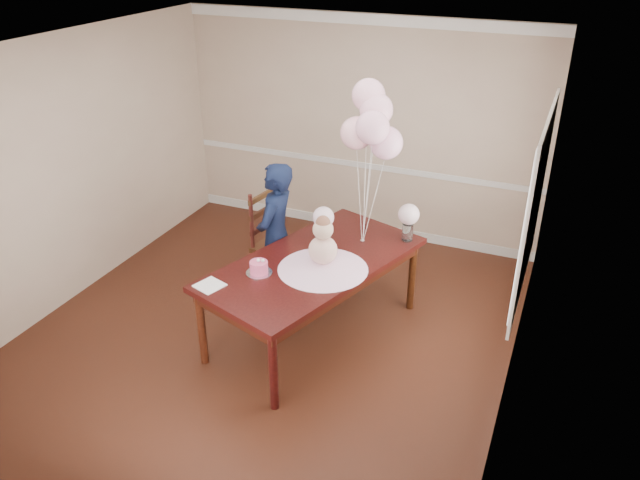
{
  "coord_description": "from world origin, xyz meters",
  "views": [
    {
      "loc": [
        2.42,
        -4.45,
        3.64
      ],
      "look_at": [
        0.47,
        0.15,
        1.05
      ],
      "focal_mm": 35.0,
      "sensor_mm": 36.0,
      "label": 1
    }
  ],
  "objects_px": {
    "dining_chair_seat": "(281,247)",
    "woman": "(276,236)",
    "dining_table_top": "(314,264)",
    "birthday_cake": "(259,267)"
  },
  "relations": [
    {
      "from": "dining_chair_seat",
      "to": "dining_table_top",
      "type": "bearing_deg",
      "value": -35.6
    },
    {
      "from": "birthday_cake",
      "to": "woman",
      "type": "xyz_separation_m",
      "value": [
        -0.22,
        0.77,
        -0.1
      ]
    },
    {
      "from": "dining_chair_seat",
      "to": "woman",
      "type": "height_order",
      "value": "woman"
    },
    {
      "from": "dining_chair_seat",
      "to": "woman",
      "type": "relative_size",
      "value": 0.31
    },
    {
      "from": "dining_table_top",
      "to": "woman",
      "type": "xyz_separation_m",
      "value": [
        -0.58,
        0.37,
        -0.01
      ]
    },
    {
      "from": "dining_chair_seat",
      "to": "woman",
      "type": "bearing_deg",
      "value": -62.64
    },
    {
      "from": "dining_table_top",
      "to": "woman",
      "type": "height_order",
      "value": "woman"
    },
    {
      "from": "dining_table_top",
      "to": "woman",
      "type": "distance_m",
      "value": 0.69
    },
    {
      "from": "birthday_cake",
      "to": "dining_chair_seat",
      "type": "xyz_separation_m",
      "value": [
        -0.31,
        1.05,
        -0.38
      ]
    },
    {
      "from": "dining_chair_seat",
      "to": "birthday_cake",
      "type": "bearing_deg",
      "value": -64.65
    }
  ]
}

